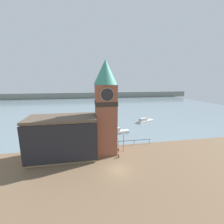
# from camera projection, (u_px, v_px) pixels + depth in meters

# --- Properties ---
(ground_plane) EXTENTS (160.00, 160.00, 0.00)m
(ground_plane) POSITION_uv_depth(u_px,v_px,m) (118.00, 170.00, 26.45)
(ground_plane) COLOR brown
(water) EXTENTS (160.00, 120.00, 0.00)m
(water) POSITION_uv_depth(u_px,v_px,m) (94.00, 105.00, 93.86)
(water) COLOR gray
(water) RESTS_ON ground_plane
(far_shoreline) EXTENTS (180.00, 3.00, 5.00)m
(far_shoreline) POSITION_uv_depth(u_px,v_px,m) (91.00, 95.00, 131.85)
(far_shoreline) COLOR gray
(far_shoreline) RESTS_ON water
(pier_railing) EXTENTS (8.55, 0.08, 1.09)m
(pier_railing) POSITION_uv_depth(u_px,v_px,m) (134.00, 141.00, 36.72)
(pier_railing) COLOR #232328
(pier_railing) RESTS_ON ground_plane
(clock_tower) EXTENTS (4.80, 4.80, 19.47)m
(clock_tower) POSITION_uv_depth(u_px,v_px,m) (106.00, 106.00, 30.80)
(clock_tower) COLOR brown
(clock_tower) RESTS_ON ground_plane
(pier_building) EXTENTS (13.35, 6.88, 8.48)m
(pier_building) POSITION_uv_depth(u_px,v_px,m) (63.00, 137.00, 30.00)
(pier_building) COLOR tan
(pier_building) RESTS_ON ground_plane
(boat_near) EXTENTS (6.71, 2.58, 1.83)m
(boat_near) POSITION_uv_depth(u_px,v_px,m) (118.00, 131.00, 44.23)
(boat_near) COLOR silver
(boat_near) RESTS_ON water
(boat_far) EXTENTS (7.18, 4.69, 1.66)m
(boat_far) POSITION_uv_depth(u_px,v_px,m) (145.00, 121.00, 56.30)
(boat_far) COLOR silver
(boat_far) RESTS_ON water
(mooring_bollard_near) EXTENTS (0.33, 0.33, 0.76)m
(mooring_bollard_near) POSITION_uv_depth(u_px,v_px,m) (118.00, 149.00, 33.34)
(mooring_bollard_near) COLOR brown
(mooring_bollard_near) RESTS_ON ground_plane
(mooring_bollard_far) EXTENTS (0.32, 0.32, 0.79)m
(mooring_bollard_far) POSITION_uv_depth(u_px,v_px,m) (119.00, 156.00, 30.53)
(mooring_bollard_far) COLOR brown
(mooring_bollard_far) RESTS_ON ground_plane
(lamp_post) EXTENTS (0.32, 0.32, 4.32)m
(lamp_post) POSITION_uv_depth(u_px,v_px,m) (123.00, 139.00, 32.63)
(lamp_post) COLOR #2D2D33
(lamp_post) RESTS_ON ground_plane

